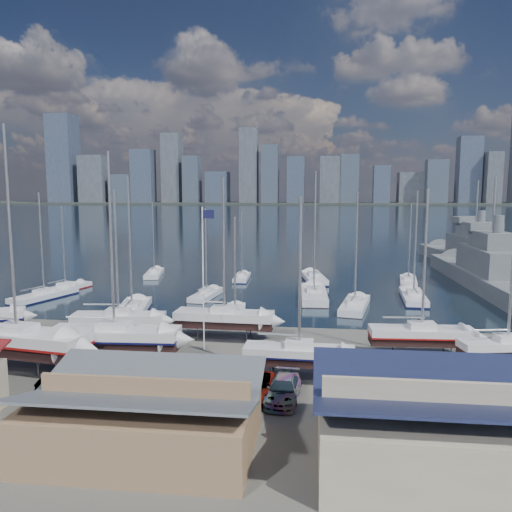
# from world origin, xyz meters

# --- Properties ---
(ground) EXTENTS (1400.00, 1400.00, 0.00)m
(ground) POSITION_xyz_m (0.00, -10.00, 0.00)
(ground) COLOR #605E59
(ground) RESTS_ON ground
(water) EXTENTS (1400.00, 600.00, 0.40)m
(water) POSITION_xyz_m (0.00, 300.00, -0.15)
(water) COLOR #19293A
(water) RESTS_ON ground
(far_shore) EXTENTS (1400.00, 80.00, 2.20)m
(far_shore) POSITION_xyz_m (0.00, 560.00, 1.10)
(far_shore) COLOR #2D332D
(far_shore) RESTS_ON ground
(skyline) EXTENTS (639.14, 43.80, 107.69)m
(skyline) POSITION_xyz_m (-7.83, 553.76, 39.09)
(skyline) COLOR #475166
(skyline) RESTS_ON far_shore
(shed_grey) EXTENTS (12.60, 8.40, 4.17)m
(shed_grey) POSITION_xyz_m (0.00, -26.00, 2.15)
(shed_grey) COLOR #8C6B4C
(shed_grey) RESTS_ON ground
(shed_blue) EXTENTS (13.65, 9.45, 4.71)m
(shed_blue) POSITION_xyz_m (16.00, -26.00, 2.42)
(shed_blue) COLOR #BFB293
(shed_blue) RESTS_ON ground
(sailboat_cradle_1) EXTENTS (12.49, 5.24, 19.30)m
(sailboat_cradle_1) POSITION_xyz_m (-14.53, -14.87, 2.24)
(sailboat_cradle_1) COLOR #2D2D33
(sailboat_cradle_1) RESTS_ON ground
(sailboat_cradle_2) EXTENTS (8.94, 3.38, 14.38)m
(sailboat_cradle_2) POSITION_xyz_m (-9.45, -6.47, 1.99)
(sailboat_cradle_2) COLOR #2D2D33
(sailboat_cradle_2) RESTS_ON ground
(sailboat_cradle_3) EXTENTS (10.96, 3.60, 17.36)m
(sailboat_cradle_3) POSITION_xyz_m (-7.29, -12.62, 2.14)
(sailboat_cradle_3) COLOR #2D2D33
(sailboat_cradle_3) RESTS_ON ground
(sailboat_cradle_4) EXTENTS (9.60, 3.06, 15.53)m
(sailboat_cradle_4) POSITION_xyz_m (0.55, -4.92, 2.05)
(sailboat_cradle_4) COLOR #2D2D33
(sailboat_cradle_4) RESTS_ON ground
(sailboat_cradle_5) EXTENTS (8.51, 2.63, 13.81)m
(sailboat_cradle_5) POSITION_xyz_m (8.08, -14.61, 1.96)
(sailboat_cradle_5) COLOR #2D2D33
(sailboat_cradle_5) RESTS_ON ground
(sailboat_cradle_6) EXTENTS (8.97, 2.95, 14.43)m
(sailboat_cradle_6) POSITION_xyz_m (18.34, -8.32, 1.99)
(sailboat_cradle_6) COLOR #2D2D33
(sailboat_cradle_6) RESTS_ON ground
(sailboat_cradle_7) EXTENTS (7.81, 3.45, 12.60)m
(sailboat_cradle_7) POSITION_xyz_m (24.47, -10.69, 1.90)
(sailboat_cradle_7) COLOR #2D2D33
(sailboat_cradle_7) RESTS_ON ground
(sailboat_moored_0) EXTENTS (5.54, 10.26, 14.78)m
(sailboat_moored_0) POSITION_xyz_m (-26.53, 10.05, 0.31)
(sailboat_moored_0) COLOR black
(sailboat_moored_0) RESTS_ON water
(sailboat_moored_1) EXTENTS (4.66, 8.86, 12.75)m
(sailboat_moored_1) POSITION_xyz_m (-26.50, 15.66, 0.31)
(sailboat_moored_1) COLOR black
(sailboat_moored_1) RESTS_ON water
(sailboat_moored_2) EXTENTS (4.01, 8.99, 13.11)m
(sailboat_moored_2) POSITION_xyz_m (-17.92, 29.69, 0.32)
(sailboat_moored_2) COLOR black
(sailboat_moored_2) RESTS_ON water
(sailboat_moored_3) EXTENTS (5.13, 11.51, 16.64)m
(sailboat_moored_3) POSITION_xyz_m (-11.80, 3.15, 0.31)
(sailboat_moored_3) COLOR black
(sailboat_moored_3) RESTS_ON water
(sailboat_moored_4) EXTENTS (3.37, 8.53, 12.53)m
(sailboat_moored_4) POSITION_xyz_m (-5.31, 13.53, 0.33)
(sailboat_moored_4) COLOR black
(sailboat_moored_4) RESTS_ON water
(sailboat_moored_5) EXTENTS (2.49, 7.92, 11.72)m
(sailboat_moored_5) POSITION_xyz_m (-2.57, 27.64, 0.31)
(sailboat_moored_5) COLOR black
(sailboat_moored_5) RESTS_ON water
(sailboat_moored_6) EXTENTS (3.17, 8.18, 11.91)m
(sailboat_moored_6) POSITION_xyz_m (0.16, 3.95, 0.31)
(sailboat_moored_6) COLOR black
(sailboat_moored_6) RESTS_ON water
(sailboat_moored_7) EXTENTS (3.70, 11.81, 17.66)m
(sailboat_moored_7) POSITION_xyz_m (9.09, 14.58, 0.32)
(sailboat_moored_7) COLOR black
(sailboat_moored_7) RESTS_ON water
(sailboat_moored_8) EXTENTS (4.65, 11.01, 15.95)m
(sailboat_moored_8) POSITION_xyz_m (9.01, 28.13, 0.31)
(sailboat_moored_8) COLOR black
(sailboat_moored_8) RESTS_ON water
(sailboat_moored_9) EXTENTS (4.62, 10.22, 14.91)m
(sailboat_moored_9) POSITION_xyz_m (14.05, 9.12, 0.32)
(sailboat_moored_9) COLOR black
(sailboat_moored_9) RESTS_ON water
(sailboat_moored_10) EXTENTS (3.55, 10.23, 15.02)m
(sailboat_moored_10) POSITION_xyz_m (22.04, 14.91, 0.31)
(sailboat_moored_10) COLOR black
(sailboat_moored_10) RESTS_ON water
(sailboat_moored_11) EXTENTS (3.71, 8.99, 13.04)m
(sailboat_moored_11) POSITION_xyz_m (23.56, 27.03, 0.31)
(sailboat_moored_11) COLOR black
(sailboat_moored_11) RESTS_ON water
(naval_ship_east) EXTENTS (7.48, 43.63, 17.92)m
(naval_ship_east) POSITION_xyz_m (34.94, 25.33, 1.66)
(naval_ship_east) COLOR slate
(naval_ship_east) RESTS_ON water
(naval_ship_west) EXTENTS (12.32, 42.37, 17.77)m
(naval_ship_west) POSITION_xyz_m (39.18, 47.04, 1.66)
(naval_ship_west) COLOR slate
(naval_ship_west) RESTS_ON water
(car_a) EXTENTS (2.52, 4.33, 1.39)m
(car_a) POSITION_xyz_m (-5.74, -21.25, 0.69)
(car_a) COLOR gray
(car_a) RESTS_ON ground
(car_b) EXTENTS (4.28, 2.24, 1.34)m
(car_b) POSITION_xyz_m (-8.12, -19.22, 0.67)
(car_b) COLOR gray
(car_b) RESTS_ON ground
(car_c) EXTENTS (2.37, 5.05, 1.40)m
(car_c) POSITION_xyz_m (5.26, -18.17, 0.70)
(car_c) COLOR gray
(car_c) RESTS_ON ground
(car_d) EXTENTS (2.52, 5.38, 1.52)m
(car_d) POSITION_xyz_m (7.17, -18.59, 0.76)
(car_d) COLOR gray
(car_d) RESTS_ON ground
(flagpole) EXTENTS (1.13, 0.12, 12.85)m
(flagpole) POSITION_xyz_m (-0.61, -8.30, 7.46)
(flagpole) COLOR white
(flagpole) RESTS_ON ground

